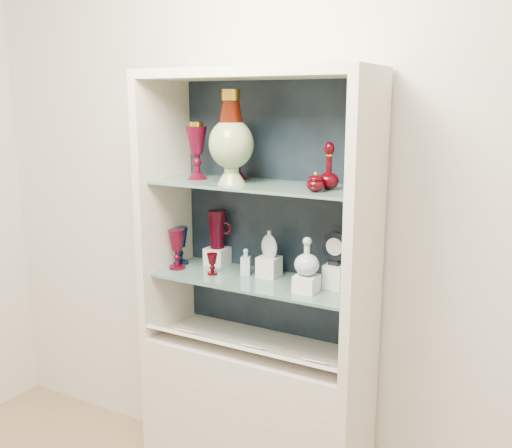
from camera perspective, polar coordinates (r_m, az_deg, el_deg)
The scene contains 30 objects.
wall_back at distance 2.59m, azimuth 2.36°, elevation 3.07°, with size 3.50×0.02×2.80m, color silver.
cabinet_base at distance 2.77m, azimuth 0.00°, elevation -19.07°, with size 1.00×0.40×0.75m, color beige.
cabinet_back_panel at distance 2.58m, azimuth 2.04°, elevation 1.33°, with size 0.98×0.02×1.15m, color black.
cabinet_side_left at distance 2.67m, azimuth -9.04°, elevation 1.58°, with size 0.04×0.40×1.15m, color beige.
cabinet_side_right at distance 2.23m, azimuth 10.88°, elevation -0.64°, with size 0.04×0.40×1.15m, color beige.
cabinet_top_cap at distance 2.37m, azimuth 0.00°, elevation 14.84°, with size 1.00×0.40×0.04m, color beige.
shelf_lower at distance 2.50m, azimuth 0.22°, elevation -5.65°, with size 0.92×0.34×0.01m, color slate.
shelf_upper at distance 2.41m, azimuth 0.23°, elevation 3.91°, with size 0.92×0.34×0.01m, color slate.
label_ledge at distance 2.49m, azimuth -1.25°, elevation -12.25°, with size 0.92×0.18×0.01m, color beige.
label_card_0 at distance 2.63m, azimuth -6.79°, elevation -10.61°, with size 0.10×0.07×0.00m, color white.
label_card_1 at distance 2.35m, azimuth 6.05°, elevation -13.49°, with size 0.10×0.07×0.00m, color white.
label_card_2 at distance 2.46m, azimuth -0.12°, elevation -12.19°, with size 0.10×0.07×0.00m, color white.
pedestal_lamp_left at distance 2.55m, azimuth -5.95°, elevation 7.31°, with size 0.10×0.10×0.25m, color #4C0616, non-canonical shape.
pedestal_lamp_right at distance 2.54m, azimuth -1.86°, elevation 7.21°, with size 0.09×0.09×0.24m, color #4C0616, non-canonical shape.
enamel_urn at distance 2.39m, azimuth -2.50°, elevation 8.66°, with size 0.19×0.19×0.39m, color #10451E, non-canonical shape.
ruby_decanter_a at distance 2.25m, azimuth 7.32°, elevation 6.07°, with size 0.08×0.08×0.21m, color #3C0005, non-canonical shape.
ruby_decanter_b at distance 2.27m, azimuth 10.79°, elevation 5.81°, with size 0.08×0.08×0.19m, color #3C0005, non-canonical shape.
lidded_bowl at distance 2.20m, azimuth 5.97°, elevation 4.24°, with size 0.07×0.07×0.08m, color #3C0005, non-canonical shape.
cobalt_goblet at distance 2.73m, azimuth -7.58°, elevation -2.14°, with size 0.08×0.08×0.18m, color #021139, non-canonical shape.
ruby_goblet_tall at distance 2.65m, azimuth -7.93°, elevation -2.52°, with size 0.08×0.08×0.18m, color #4C0616, non-canonical shape.
ruby_goblet_small at distance 2.56m, azimuth -4.39°, elevation -4.01°, with size 0.05×0.05×0.10m, color #3C0005, non-canonical shape.
riser_ruby_pitcher at distance 2.72m, azimuth -3.88°, elevation -3.19°, with size 0.10×0.10×0.08m, color silver.
ruby_pitcher at distance 2.69m, azimuth -3.92°, elevation -0.52°, with size 0.13×0.09×0.18m, color #4C0616, non-canonical shape.
clear_square_bottle at distance 2.54m, azimuth -1.03°, elevation -3.80°, with size 0.04×0.04×0.12m, color #ADBAC6, non-canonical shape.
riser_flat_flask at distance 2.52m, azimuth 1.32°, elevation -4.28°, with size 0.09×0.09×0.09m, color silver.
flat_flask at distance 2.50m, azimuth 1.33°, elevation -1.94°, with size 0.09×0.04×0.12m, color #ADB6BF, non-canonical shape.
riser_clear_round_decanter at distance 2.34m, azimuth 5.06°, elevation -5.95°, with size 0.09×0.09×0.07m, color silver.
clear_round_decanter at distance 2.30m, azimuth 5.11°, elevation -3.33°, with size 0.10×0.10×0.15m, color #ADBAC6, non-canonical shape.
riser_cameo_medallion at distance 2.39m, azimuth 7.83°, elevation -5.21°, with size 0.08×0.08×0.10m, color silver.
cameo_medallion at distance 2.36m, azimuth 7.92°, elevation -2.38°, with size 0.12×0.04×0.14m, color black, non-canonical shape.
Camera 1 is at (1.14, -0.54, 1.81)m, focal length 40.00 mm.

